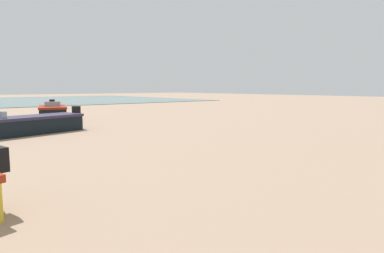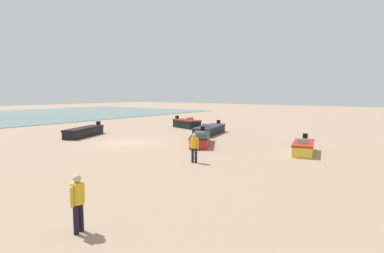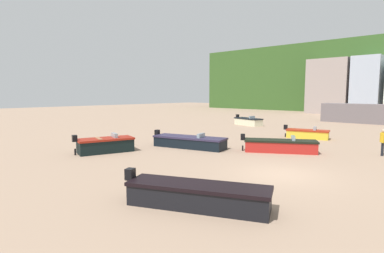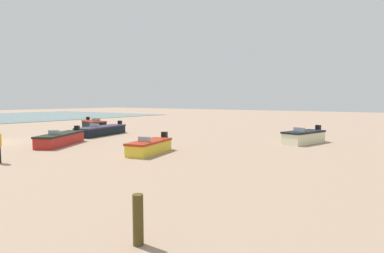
{
  "view_description": "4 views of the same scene",
  "coord_description": "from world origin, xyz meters",
  "px_view_note": "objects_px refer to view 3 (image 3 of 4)",
  "views": [
    {
      "loc": [
        -4.36,
        17.76,
        2.02
      ],
      "look_at": [
        -10.97,
        9.93,
        0.8
      ],
      "focal_mm": 31.23,
      "sensor_mm": 36.0,
      "label": 1
    },
    {
      "loc": [
        16.03,
        17.91,
        3.78
      ],
      "look_at": [
        -3.36,
        3.63,
        1.19
      ],
      "focal_mm": 29.17,
      "sensor_mm": 36.0,
      "label": 2
    },
    {
      "loc": [
        6.31,
        -13.02,
        3.74
      ],
      "look_at": [
        -9.34,
        4.13,
        1.22
      ],
      "focal_mm": 28.63,
      "sensor_mm": 36.0,
      "label": 3
    },
    {
      "loc": [
        8.89,
        24.12,
        2.96
      ],
      "look_at": [
        -10.92,
        9.75,
        0.91
      ],
      "focal_mm": 28.94,
      "sensor_mm": 36.0,
      "label": 4
    }
  ],
  "objects_px": {
    "boat_black_5": "(105,145)",
    "boat_black_4": "(189,142)",
    "boat_yellow_1": "(307,134)",
    "beach_walker_distant": "(383,140)",
    "boat_cream_2": "(248,122)",
    "boat_red_0": "(280,146)",
    "boat_black_3": "(197,195)"
  },
  "relations": [
    {
      "from": "boat_yellow_1",
      "to": "boat_black_4",
      "type": "bearing_deg",
      "value": -37.31
    },
    {
      "from": "boat_red_0",
      "to": "boat_black_5",
      "type": "relative_size",
      "value": 1.18
    },
    {
      "from": "boat_black_4",
      "to": "boat_black_3",
      "type": "bearing_deg",
      "value": 30.14
    },
    {
      "from": "beach_walker_distant",
      "to": "boat_cream_2",
      "type": "bearing_deg",
      "value": 49.76
    },
    {
      "from": "boat_yellow_1",
      "to": "boat_black_5",
      "type": "height_order",
      "value": "boat_black_5"
    },
    {
      "from": "boat_yellow_1",
      "to": "boat_black_4",
      "type": "xyz_separation_m",
      "value": [
        -4.31,
        -9.81,
        0.01
      ]
    },
    {
      "from": "boat_red_0",
      "to": "boat_yellow_1",
      "type": "relative_size",
      "value": 1.22
    },
    {
      "from": "boat_yellow_1",
      "to": "beach_walker_distant",
      "type": "bearing_deg",
      "value": 43.51
    },
    {
      "from": "boat_red_0",
      "to": "boat_black_5",
      "type": "xyz_separation_m",
      "value": [
        -8.21,
        -7.56,
        0.06
      ]
    },
    {
      "from": "boat_yellow_1",
      "to": "boat_black_3",
      "type": "bearing_deg",
      "value": -2.55
    },
    {
      "from": "boat_black_4",
      "to": "boat_black_5",
      "type": "height_order",
      "value": "boat_black_5"
    },
    {
      "from": "boat_black_5",
      "to": "beach_walker_distant",
      "type": "distance_m",
      "value": 17.05
    },
    {
      "from": "boat_yellow_1",
      "to": "boat_black_3",
      "type": "relative_size",
      "value": 0.75
    },
    {
      "from": "boat_yellow_1",
      "to": "beach_walker_distant",
      "type": "distance_m",
      "value": 7.36
    },
    {
      "from": "boat_black_3",
      "to": "beach_walker_distant",
      "type": "xyz_separation_m",
      "value": [
        2.68,
        13.84,
        0.55
      ]
    },
    {
      "from": "boat_yellow_1",
      "to": "boat_cream_2",
      "type": "xyz_separation_m",
      "value": [
        -9.33,
        5.76,
        0.06
      ]
    },
    {
      "from": "boat_black_3",
      "to": "boat_red_0",
      "type": "bearing_deg",
      "value": 168.66
    },
    {
      "from": "boat_red_0",
      "to": "boat_yellow_1",
      "type": "xyz_separation_m",
      "value": [
        -1.08,
        7.1,
        -0.02
      ]
    },
    {
      "from": "boat_black_5",
      "to": "boat_black_4",
      "type": "bearing_deg",
      "value": 76.98
    },
    {
      "from": "boat_yellow_1",
      "to": "beach_walker_distant",
      "type": "height_order",
      "value": "beach_walker_distant"
    },
    {
      "from": "boat_cream_2",
      "to": "boat_black_5",
      "type": "bearing_deg",
      "value": 21.0
    },
    {
      "from": "boat_black_3",
      "to": "beach_walker_distant",
      "type": "distance_m",
      "value": 14.11
    },
    {
      "from": "boat_yellow_1",
      "to": "beach_walker_distant",
      "type": "xyz_separation_m",
      "value": [
        6.16,
        -3.99,
        0.57
      ]
    },
    {
      "from": "beach_walker_distant",
      "to": "boat_black_3",
      "type": "bearing_deg",
      "value": 160.97
    },
    {
      "from": "boat_yellow_1",
      "to": "boat_cream_2",
      "type": "distance_m",
      "value": 10.96
    },
    {
      "from": "boat_black_5",
      "to": "boat_black_3",
      "type": "bearing_deg",
      "value": 0.48
    },
    {
      "from": "boat_yellow_1",
      "to": "boat_black_5",
      "type": "xyz_separation_m",
      "value": [
        -7.13,
        -14.66,
        0.09
      ]
    },
    {
      "from": "boat_yellow_1",
      "to": "boat_black_5",
      "type": "bearing_deg",
      "value": -39.51
    },
    {
      "from": "boat_black_3",
      "to": "boat_black_5",
      "type": "xyz_separation_m",
      "value": [
        -10.61,
        3.17,
        0.07
      ]
    },
    {
      "from": "beach_walker_distant",
      "to": "boat_black_5",
      "type": "bearing_deg",
      "value": 120.71
    },
    {
      "from": "boat_yellow_1",
      "to": "boat_cream_2",
      "type": "relative_size",
      "value": 0.94
    },
    {
      "from": "boat_red_0",
      "to": "boat_cream_2",
      "type": "height_order",
      "value": "boat_cream_2"
    }
  ]
}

